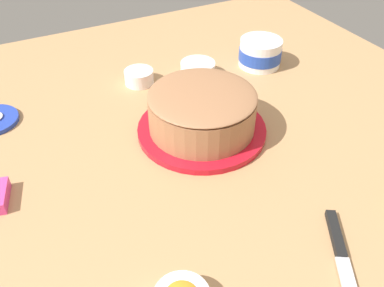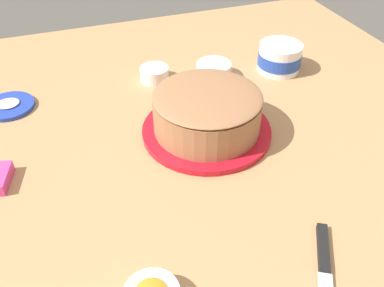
{
  "view_description": "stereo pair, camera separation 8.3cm",
  "coord_description": "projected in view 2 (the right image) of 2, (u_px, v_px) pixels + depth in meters",
  "views": [
    {
      "loc": [
        0.26,
        0.54,
        0.56
      ],
      "look_at": [
        -0.03,
        -0.04,
        0.04
      ],
      "focal_mm": 38.27,
      "sensor_mm": 36.0,
      "label": 1
    },
    {
      "loc": [
        0.18,
        0.57,
        0.56
      ],
      "look_at": [
        -0.03,
        -0.04,
        0.04
      ],
      "focal_mm": 38.27,
      "sensor_mm": 36.0,
      "label": 2
    }
  ],
  "objects": [
    {
      "name": "spreading_knife",
      "position": [
        325.0,
        274.0,
        0.63
      ],
      "size": [
        0.14,
        0.21,
        0.01
      ],
      "color": "silver",
      "rests_on": "ground_plane"
    },
    {
      "name": "frosting_tub",
      "position": [
        280.0,
        57.0,
        1.11
      ],
      "size": [
        0.12,
        0.12,
        0.08
      ],
      "color": "white",
      "rests_on": "ground_plane"
    },
    {
      "name": "frosted_cake",
      "position": [
        207.0,
        114.0,
        0.88
      ],
      "size": [
        0.29,
        0.29,
        0.11
      ],
      "color": "red",
      "rests_on": "ground_plane"
    },
    {
      "name": "sprinkle_bowl_pink",
      "position": [
        154.0,
        73.0,
        1.08
      ],
      "size": [
        0.08,
        0.08,
        0.04
      ],
      "color": "white",
      "rests_on": "ground_plane"
    },
    {
      "name": "sprinkle_bowl_yellow",
      "position": [
        214.0,
        70.0,
        1.09
      ],
      "size": [
        0.09,
        0.09,
        0.04
      ],
      "color": "white",
      "rests_on": "ground_plane"
    },
    {
      "name": "ground_plane",
      "position": [
        183.0,
        171.0,
        0.82
      ],
      "size": [
        1.54,
        1.54,
        0.0
      ],
      "primitive_type": "plane",
      "color": "tan"
    },
    {
      "name": "frosting_tub_lid",
      "position": [
        9.0,
        106.0,
        0.99
      ],
      "size": [
        0.12,
        0.12,
        0.02
      ],
      "color": "#233DAD",
      "rests_on": "ground_plane"
    }
  ]
}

